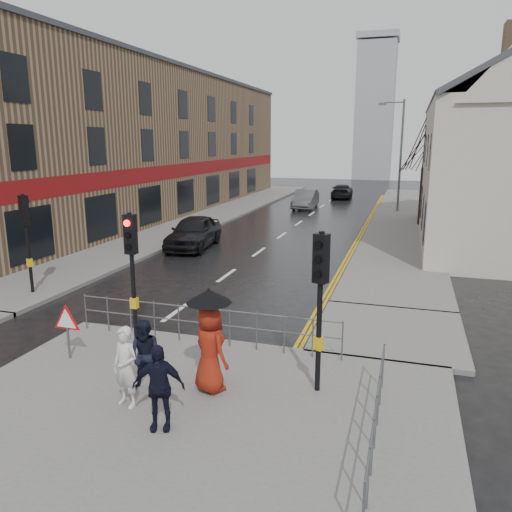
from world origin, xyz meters
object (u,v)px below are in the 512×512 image
Objects in this scene: car_mid at (305,199)px; car_parked at (194,232)px; pedestrian_with_umbrella at (210,338)px; pedestrian_d at (158,387)px; pedestrian_a at (126,367)px; pedestrian_b at (146,356)px.

car_parked is at bearing -99.93° from car_mid.
pedestrian_with_umbrella is at bearing -83.93° from car_mid.
pedestrian_d is (-0.35, -1.59, -0.36)m from pedestrian_with_umbrella.
pedestrian_with_umbrella reaches higher than pedestrian_a.
pedestrian_a reaches higher than car_parked.
car_parked is at bearing 100.02° from pedestrian_b.
pedestrian_d is (0.91, -1.19, 0.04)m from pedestrian_b.
car_parked is at bearing 95.16° from pedestrian_d.
pedestrian_d reaches higher than car_parked.
pedestrian_d is at bearing -13.41° from pedestrian_a.
pedestrian_with_umbrella is at bearing -69.98° from car_parked.
pedestrian_b is 0.70× the size of pedestrian_with_umbrella.
pedestrian_d is 16.44m from car_parked.
pedestrian_a is at bearing -86.64° from car_mid.
pedestrian_with_umbrella is 1.67m from pedestrian_d.
pedestrian_with_umbrella is 0.47× the size of car_parked.
pedestrian_with_umbrella is 30.29m from car_mid.
car_mid is at bearing 97.83° from pedestrian_with_umbrella.
pedestrian_a is 0.37× the size of car_mid.
car_mid is at bearing 80.11° from pedestrian_d.
pedestrian_with_umbrella is at bearing 7.25° from pedestrian_b.
pedestrian_with_umbrella is at bearing 60.98° from pedestrian_d.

